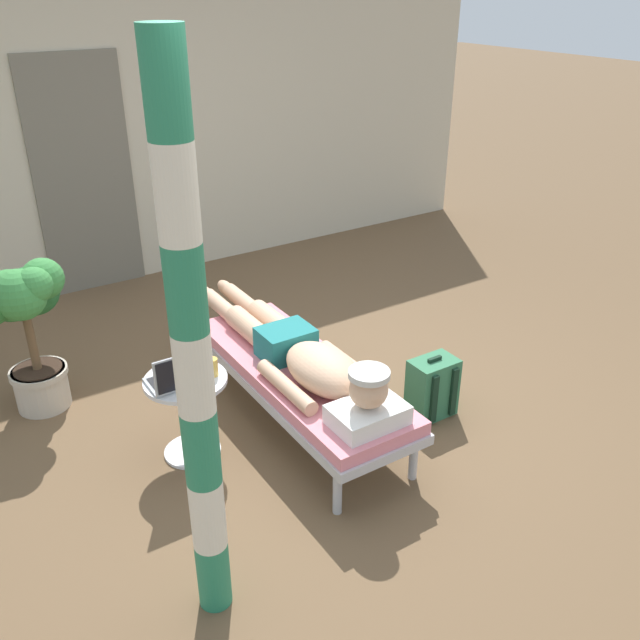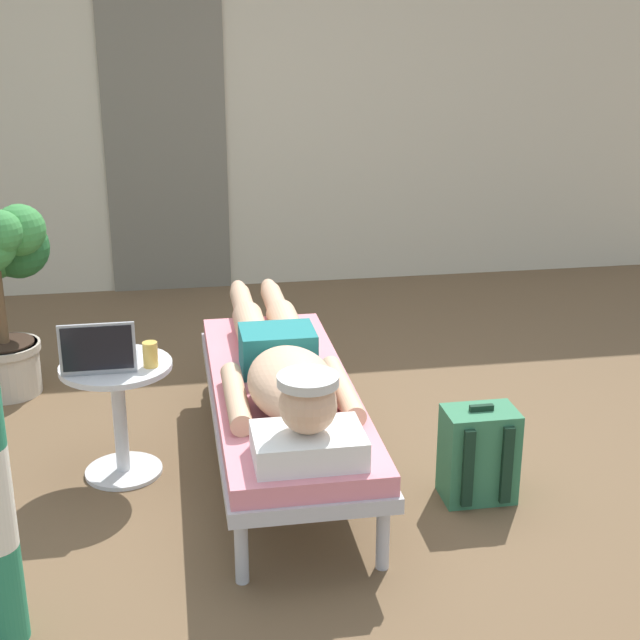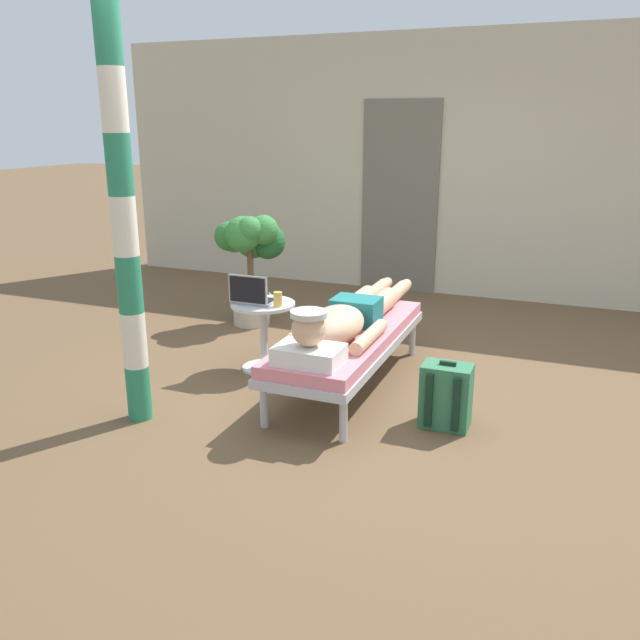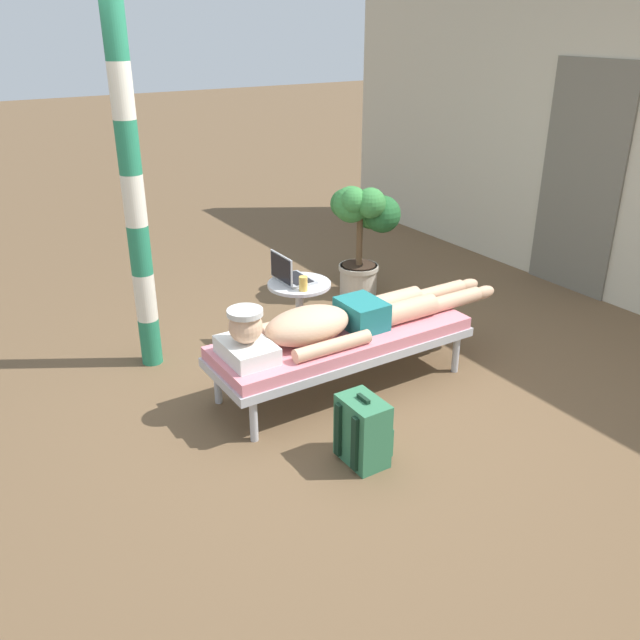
{
  "view_description": "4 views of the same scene",
  "coord_description": "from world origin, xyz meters",
  "px_view_note": "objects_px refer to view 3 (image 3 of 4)",
  "views": [
    {
      "loc": [
        -2.01,
        -3.1,
        2.58
      ],
      "look_at": [
        0.02,
        0.07,
        0.67
      ],
      "focal_mm": 38.2,
      "sensor_mm": 36.0,
      "label": 1
    },
    {
      "loc": [
        -0.63,
        -3.62,
        1.98
      ],
      "look_at": [
        0.0,
        0.04,
        0.69
      ],
      "focal_mm": 51.29,
      "sensor_mm": 36.0,
      "label": 2
    },
    {
      "loc": [
        1.28,
        -4.11,
        1.82
      ],
      "look_at": [
        -0.4,
        0.06,
        0.45
      ],
      "focal_mm": 36.93,
      "sensor_mm": 36.0,
      "label": 3
    },
    {
      "loc": [
        3.19,
        -2.29,
        2.35
      ],
      "look_at": [
        -0.24,
        -0.12,
        0.51
      ],
      "focal_mm": 37.68,
      "sensor_mm": 36.0,
      "label": 4
    }
  ],
  "objects_px": {
    "drink_glass": "(278,299)",
    "porch_post": "(124,226)",
    "backpack": "(446,396)",
    "laptop": "(252,296)",
    "side_table": "(263,324)",
    "potted_plant": "(251,251)",
    "person_reclining": "(347,318)",
    "lounge_chair": "(348,340)"
  },
  "relations": [
    {
      "from": "side_table",
      "to": "laptop",
      "type": "relative_size",
      "value": 1.69
    },
    {
      "from": "potted_plant",
      "to": "porch_post",
      "type": "height_order",
      "value": "porch_post"
    },
    {
      "from": "side_table",
      "to": "porch_post",
      "type": "height_order",
      "value": "porch_post"
    },
    {
      "from": "laptop",
      "to": "potted_plant",
      "type": "bearing_deg",
      "value": 117.7
    },
    {
      "from": "lounge_chair",
      "to": "backpack",
      "type": "height_order",
      "value": "backpack"
    },
    {
      "from": "lounge_chair",
      "to": "person_reclining",
      "type": "xyz_separation_m",
      "value": [
        0.0,
        -0.04,
        0.17
      ]
    },
    {
      "from": "laptop",
      "to": "porch_post",
      "type": "height_order",
      "value": "porch_post"
    },
    {
      "from": "lounge_chair",
      "to": "side_table",
      "type": "distance_m",
      "value": 0.71
    },
    {
      "from": "person_reclining",
      "to": "backpack",
      "type": "xyz_separation_m",
      "value": [
        0.77,
        -0.33,
        -0.32
      ]
    },
    {
      "from": "laptop",
      "to": "potted_plant",
      "type": "height_order",
      "value": "potted_plant"
    },
    {
      "from": "lounge_chair",
      "to": "potted_plant",
      "type": "height_order",
      "value": "potted_plant"
    },
    {
      "from": "laptop",
      "to": "porch_post",
      "type": "relative_size",
      "value": 0.13
    },
    {
      "from": "side_table",
      "to": "backpack",
      "type": "height_order",
      "value": "side_table"
    },
    {
      "from": "person_reclining",
      "to": "potted_plant",
      "type": "height_order",
      "value": "potted_plant"
    },
    {
      "from": "person_reclining",
      "to": "laptop",
      "type": "bearing_deg",
      "value": 174.4
    },
    {
      "from": "backpack",
      "to": "drink_glass",
      "type": "bearing_deg",
      "value": 163.02
    },
    {
      "from": "drink_glass",
      "to": "potted_plant",
      "type": "xyz_separation_m",
      "value": [
        -0.79,
        1.1,
        0.11
      ]
    },
    {
      "from": "drink_glass",
      "to": "backpack",
      "type": "distance_m",
      "value": 1.44
    },
    {
      "from": "lounge_chair",
      "to": "drink_glass",
      "type": "bearing_deg",
      "value": 176.91
    },
    {
      "from": "laptop",
      "to": "potted_plant",
      "type": "xyz_separation_m",
      "value": [
        -0.58,
        1.1,
        0.1
      ]
    },
    {
      "from": "side_table",
      "to": "potted_plant",
      "type": "xyz_separation_m",
      "value": [
        -0.64,
        1.04,
        0.33
      ]
    },
    {
      "from": "backpack",
      "to": "person_reclining",
      "type": "bearing_deg",
      "value": 156.68
    },
    {
      "from": "laptop",
      "to": "backpack",
      "type": "relative_size",
      "value": 0.73
    },
    {
      "from": "side_table",
      "to": "drink_glass",
      "type": "xyz_separation_m",
      "value": [
        0.15,
        -0.05,
        0.22
      ]
    },
    {
      "from": "backpack",
      "to": "porch_post",
      "type": "distance_m",
      "value": 2.18
    },
    {
      "from": "potted_plant",
      "to": "porch_post",
      "type": "xyz_separation_m",
      "value": [
        0.29,
        -2.12,
        0.54
      ]
    },
    {
      "from": "drink_glass",
      "to": "porch_post",
      "type": "bearing_deg",
      "value": -115.92
    },
    {
      "from": "laptop",
      "to": "drink_glass",
      "type": "bearing_deg",
      "value": -0.58
    },
    {
      "from": "person_reclining",
      "to": "backpack",
      "type": "height_order",
      "value": "person_reclining"
    },
    {
      "from": "drink_glass",
      "to": "side_table",
      "type": "bearing_deg",
      "value": 160.4
    },
    {
      "from": "person_reclining",
      "to": "side_table",
      "type": "height_order",
      "value": "person_reclining"
    },
    {
      "from": "side_table",
      "to": "porch_post",
      "type": "distance_m",
      "value": 1.43
    },
    {
      "from": "lounge_chair",
      "to": "person_reclining",
      "type": "relative_size",
      "value": 0.84
    },
    {
      "from": "person_reclining",
      "to": "drink_glass",
      "type": "relative_size",
      "value": 20.01
    },
    {
      "from": "drink_glass",
      "to": "backpack",
      "type": "relative_size",
      "value": 0.26
    },
    {
      "from": "lounge_chair",
      "to": "porch_post",
      "type": "xyz_separation_m",
      "value": [
        -1.05,
        -0.99,
        0.88
      ]
    },
    {
      "from": "laptop",
      "to": "backpack",
      "type": "bearing_deg",
      "value": -14.84
    },
    {
      "from": "person_reclining",
      "to": "laptop",
      "type": "height_order",
      "value": "laptop"
    },
    {
      "from": "porch_post",
      "to": "drink_glass",
      "type": "bearing_deg",
      "value": 64.08
    },
    {
      "from": "laptop",
      "to": "drink_glass",
      "type": "xyz_separation_m",
      "value": [
        0.21,
        -0.0,
        -0.0
      ]
    },
    {
      "from": "side_table",
      "to": "porch_post",
      "type": "relative_size",
      "value": 0.21
    },
    {
      "from": "side_table",
      "to": "potted_plant",
      "type": "bearing_deg",
      "value": 121.31
    }
  ]
}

